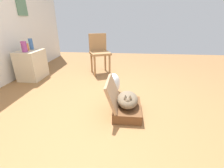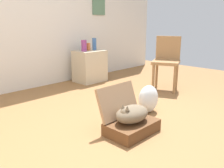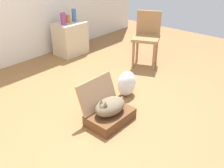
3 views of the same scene
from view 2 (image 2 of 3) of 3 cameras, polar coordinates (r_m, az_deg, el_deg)
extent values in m
plane|color=olive|center=(2.93, 4.95, -8.51)|extent=(7.68, 7.68, 0.00)
cube|color=silver|center=(4.48, -18.52, 15.81)|extent=(6.40, 0.12, 2.60)
cube|color=#567C5D|center=(5.30, -3.14, 18.72)|extent=(0.34, 0.02, 0.51)
cube|color=brown|center=(2.59, 4.68, -10.14)|extent=(0.54, 0.37, 0.13)
cube|color=#9B7756|center=(2.63, 1.43, -4.08)|extent=(0.54, 0.16, 0.36)
ellipsoid|color=brown|center=(2.53, 4.75, -7.05)|extent=(0.41, 0.28, 0.17)
sphere|color=brown|center=(2.44, 3.09, -6.96)|extent=(0.10, 0.10, 0.10)
cone|color=brown|center=(2.40, 3.63, -5.69)|extent=(0.05, 0.05, 0.05)
cone|color=brown|center=(2.44, 2.61, -5.37)|extent=(0.05, 0.05, 0.05)
cylinder|color=brown|center=(2.71, 6.54, -6.65)|extent=(0.20, 0.03, 0.07)
ellipsoid|color=silver|center=(3.15, 8.56, -3.50)|extent=(0.30, 0.22, 0.36)
cube|color=beige|center=(4.73, -5.26, 4.23)|extent=(0.56, 0.43, 0.60)
cylinder|color=#8C387A|center=(4.58, -6.63, 8.97)|extent=(0.10, 0.10, 0.21)
cylinder|color=#38609E|center=(4.78, -4.20, 9.38)|extent=(0.08, 0.08, 0.23)
cylinder|color=#CC6B38|center=(4.70, -5.55, 8.74)|extent=(0.07, 0.07, 0.14)
cylinder|color=olive|center=(4.05, 9.69, 1.28)|extent=(0.04, 0.04, 0.46)
cylinder|color=olive|center=(4.01, 14.56, 0.88)|extent=(0.04, 0.04, 0.46)
cylinder|color=olive|center=(4.38, 10.47, 2.24)|extent=(0.04, 0.04, 0.46)
cylinder|color=olive|center=(4.34, 14.98, 1.88)|extent=(0.04, 0.04, 0.46)
cube|color=olive|center=(4.14, 12.62, 5.03)|extent=(0.57, 0.57, 0.05)
cube|color=olive|center=(4.30, 13.11, 8.34)|extent=(0.21, 0.39, 0.39)
camera|label=1|loc=(1.52, -47.08, 12.09)|focal=24.76mm
camera|label=3|loc=(0.65, 160.34, 66.72)|focal=40.54mm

